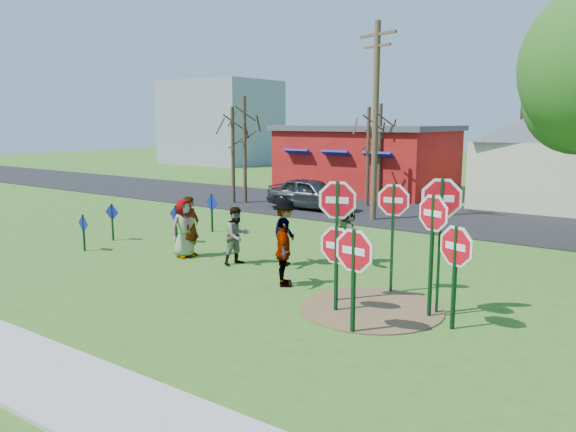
% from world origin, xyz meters
% --- Properties ---
extents(ground, '(120.00, 120.00, 0.00)m').
position_xyz_m(ground, '(0.00, 0.00, 0.00)').
color(ground, '#34631C').
rests_on(ground, ground).
extents(road, '(120.00, 7.50, 0.04)m').
position_xyz_m(road, '(0.00, 11.50, 0.02)').
color(road, black).
rests_on(road, ground).
extents(dirt_patch, '(3.20, 3.20, 0.03)m').
position_xyz_m(dirt_patch, '(4.50, -1.00, 0.01)').
color(dirt_patch, brown).
rests_on(dirt_patch, ground).
extents(red_building, '(9.40, 7.69, 3.90)m').
position_xyz_m(red_building, '(-5.50, 17.99, 1.97)').
color(red_building, maroon).
rests_on(red_building, ground).
extents(cream_house, '(9.40, 9.40, 6.50)m').
position_xyz_m(cream_house, '(5.50, 18.00, 2.92)').
color(cream_house, beige).
rests_on(cream_house, ground).
extents(distant_building, '(10.00, 8.00, 8.00)m').
position_xyz_m(distant_building, '(-28.00, 30.00, 4.00)').
color(distant_building, '#8C939E').
rests_on(distant_building, ground).
extents(stop_sign_a, '(1.13, 0.08, 2.05)m').
position_xyz_m(stop_sign_a, '(3.92, -1.58, 1.36)').
color(stop_sign_a, '#0E3617').
rests_on(stop_sign_a, ground).
extents(stop_sign_b, '(1.05, 0.22, 2.82)m').
position_xyz_m(stop_sign_b, '(4.31, 0.42, 2.04)').
color(stop_sign_b, '#0E3617').
rests_on(stop_sign_b, ground).
extents(stop_sign_c, '(1.00, 0.38, 2.79)m').
position_xyz_m(stop_sign_c, '(5.75, -0.74, 1.96)').
color(stop_sign_c, '#0E3617').
rests_on(stop_sign_c, ground).
extents(stop_sign_d, '(1.10, 0.44, 3.13)m').
position_xyz_m(stop_sign_d, '(5.79, -0.42, 2.27)').
color(stop_sign_d, '#0E3617').
rests_on(stop_sign_d, ground).
extents(stop_sign_e, '(1.18, 0.15, 2.27)m').
position_xyz_m(stop_sign_e, '(4.85, -2.50, 1.52)').
color(stop_sign_e, '#0E3617').
rests_on(stop_sign_e, ground).
extents(stop_sign_f, '(1.05, 0.45, 2.28)m').
position_xyz_m(stop_sign_f, '(6.40, -1.14, 1.58)').
color(stop_sign_f, '#0E3617').
rests_on(stop_sign_f, ground).
extents(stop_sign_g, '(1.13, 0.42, 2.99)m').
position_xyz_m(stop_sign_g, '(3.56, -0.97, 2.09)').
color(stop_sign_g, '#0E3617').
rests_on(stop_sign_g, ground).
extents(blue_diamond_a, '(0.61, 0.10, 1.21)m').
position_xyz_m(blue_diamond_a, '(-5.71, -1.27, 0.75)').
color(blue_diamond_a, '#0E3617').
rests_on(blue_diamond_a, ground).
extents(blue_diamond_b, '(0.61, 0.09, 1.32)m').
position_xyz_m(blue_diamond_b, '(-6.30, 0.30, 0.82)').
color(blue_diamond_b, '#0E3617').
rests_on(blue_diamond_b, ground).
extents(blue_diamond_c, '(0.67, 0.09, 1.34)m').
position_xyz_m(blue_diamond_c, '(-4.16, 1.32, 0.83)').
color(blue_diamond_c, '#0E3617').
rests_on(blue_diamond_c, ground).
extents(blue_diamond_d, '(0.68, 0.17, 1.46)m').
position_xyz_m(blue_diamond_d, '(-4.53, 3.49, 0.91)').
color(blue_diamond_d, '#0E3617').
rests_on(blue_diamond_d, ground).
extents(person_a, '(0.76, 1.00, 1.82)m').
position_xyz_m(person_a, '(-2.46, 0.05, 0.91)').
color(person_a, '#3E4B7F').
rests_on(person_a, ground).
extents(person_b, '(0.62, 0.78, 1.88)m').
position_xyz_m(person_b, '(-2.36, 0.24, 0.94)').
color(person_b, '#2C8072').
rests_on(person_b, ground).
extents(person_c, '(0.82, 0.95, 1.70)m').
position_xyz_m(person_c, '(-0.56, 0.31, 0.85)').
color(person_c, brown).
rests_on(person_c, ground).
extents(person_d, '(1.06, 1.41, 1.94)m').
position_xyz_m(person_d, '(0.66, 1.04, 0.97)').
color(person_d, '#36363B').
rests_on(person_d, ground).
extents(person_e, '(0.98, 1.08, 1.77)m').
position_xyz_m(person_e, '(1.84, -0.69, 0.88)').
color(person_e, '#502F5B').
rests_on(person_e, ground).
extents(person_f, '(1.63, 1.48, 1.81)m').
position_xyz_m(person_f, '(2.04, 2.24, 0.90)').
color(person_f, '#1C5524').
rests_on(person_f, ground).
extents(suv, '(4.31, 1.75, 1.47)m').
position_xyz_m(suv, '(-4.39, 10.13, 0.77)').
color(suv, '#2A2A2F').
rests_on(suv, road).
extents(utility_pole, '(1.92, 0.73, 8.14)m').
position_xyz_m(utility_pole, '(-0.70, 9.30, 4.28)').
color(utility_pole, '#4C3823').
rests_on(utility_pole, ground).
extents(bare_tree_west, '(1.80, 1.80, 4.86)m').
position_xyz_m(bare_tree_west, '(-8.74, 9.59, 3.14)').
color(bare_tree_west, '#382819').
rests_on(bare_tree_west, ground).
extents(bare_tree_east, '(1.80, 1.80, 5.04)m').
position_xyz_m(bare_tree_east, '(-2.98, 14.41, 3.26)').
color(bare_tree_east, '#382819').
rests_on(bare_tree_east, ground).
extents(bare_tree_mid, '(1.80, 1.80, 5.38)m').
position_xyz_m(bare_tree_mid, '(-8.27, 9.96, 3.48)').
color(bare_tree_mid, '#382819').
rests_on(bare_tree_mid, ground).
extents(bare_tree_extra, '(1.80, 1.80, 4.83)m').
position_xyz_m(bare_tree_extra, '(-2.72, 12.62, 3.12)').
color(bare_tree_extra, '#382819').
rests_on(bare_tree_extra, ground).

